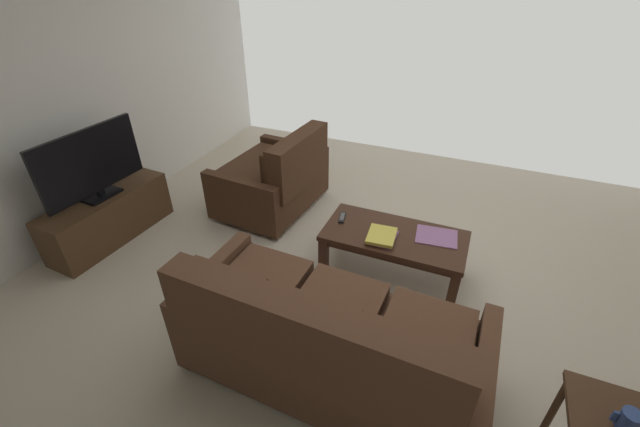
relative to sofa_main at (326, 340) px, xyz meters
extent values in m
cube|color=beige|center=(-0.07, -1.02, -0.39)|extent=(5.90, 5.48, 0.01)
cube|color=white|center=(2.88, -1.02, 0.87)|extent=(0.12, 5.48, 2.51)
cylinder|color=black|center=(-0.74, -0.39, -0.36)|extent=(0.05, 0.05, 0.06)
cylinder|color=black|center=(0.72, -0.44, -0.36)|extent=(0.05, 0.05, 0.06)
cylinder|color=black|center=(0.74, 0.25, -0.36)|extent=(0.05, 0.05, 0.06)
cube|color=brown|center=(0.00, -0.07, -0.13)|extent=(1.64, 0.86, 0.39)
cube|color=brown|center=(-0.54, -0.07, 0.12)|extent=(0.52, 0.73, 0.10)
cube|color=brown|center=(0.00, -0.09, 0.12)|extent=(0.52, 0.73, 0.10)
cube|color=brown|center=(0.54, -0.11, 0.12)|extent=(0.52, 0.73, 0.10)
cube|color=brown|center=(0.01, 0.27, 0.28)|extent=(1.62, 0.23, 0.52)
cube|color=brown|center=(-0.53, 0.18, 0.28)|extent=(0.49, 0.14, 0.37)
cube|color=brown|center=(0.01, 0.16, 0.28)|extent=(0.49, 0.14, 0.37)
cube|color=brown|center=(0.54, 0.15, 0.28)|extent=(0.49, 0.14, 0.37)
cube|color=brown|center=(-0.86, -0.04, -0.06)|extent=(0.13, 0.81, 0.55)
cube|color=brown|center=(0.86, -0.10, -0.06)|extent=(0.13, 0.81, 0.55)
cylinder|color=black|center=(1.66, -2.14, -0.36)|extent=(0.05, 0.05, 0.06)
cylinder|color=black|center=(1.72, -1.40, -0.36)|extent=(0.05, 0.05, 0.06)
cylinder|color=black|center=(0.96, -2.09, -0.36)|extent=(0.05, 0.05, 0.06)
cylinder|color=black|center=(1.01, -1.35, -0.36)|extent=(0.05, 0.05, 0.06)
cube|color=#422819|center=(1.34, -1.74, -0.15)|extent=(0.89, 0.96, 0.35)
cube|color=#422819|center=(1.36, -1.74, 0.08)|extent=(0.79, 0.89, 0.10)
cube|color=#422819|center=(0.99, -1.72, 0.23)|extent=(0.25, 0.91, 0.51)
cube|color=#422819|center=(1.09, -1.72, 0.23)|extent=(0.18, 0.82, 0.37)
cube|color=#422819|center=(1.30, -2.24, -0.08)|extent=(0.83, 0.16, 0.51)
cube|color=#422819|center=(1.38, -1.24, -0.08)|extent=(0.83, 0.16, 0.51)
cube|color=#3D2316|center=(-0.12, -1.17, 0.01)|extent=(1.13, 0.56, 0.04)
cube|color=#3D2316|center=(-0.12, -1.17, -0.03)|extent=(1.04, 0.50, 0.05)
cube|color=#3D2316|center=(-0.65, -1.40, -0.20)|extent=(0.07, 0.07, 0.38)
cube|color=#3D2316|center=(0.40, -1.40, -0.20)|extent=(0.07, 0.07, 0.38)
cube|color=#3D2316|center=(-0.65, -0.94, -0.20)|extent=(0.07, 0.07, 0.38)
cube|color=#3D2316|center=(0.40, -0.94, -0.20)|extent=(0.07, 0.07, 0.38)
cylinder|color=#472D1C|center=(-1.23, -0.09, -0.09)|extent=(0.04, 0.04, 0.58)
cube|color=#4C331E|center=(2.46, -0.66, -0.16)|extent=(0.43, 1.20, 0.46)
cube|color=black|center=(2.57, -0.66, -0.16)|extent=(0.07, 1.00, 0.28)
cube|color=black|center=(2.48, -0.70, -0.16)|extent=(0.21, 0.25, 0.06)
cube|color=black|center=(2.46, -0.66, 0.08)|extent=(0.22, 0.33, 0.02)
cube|color=black|center=(2.46, -0.66, 0.12)|extent=(0.04, 0.06, 0.06)
cube|color=black|center=(2.46, -0.66, 0.42)|extent=(0.09, 0.97, 0.56)
cube|color=black|center=(2.48, -0.66, 0.42)|extent=(0.06, 0.94, 0.53)
cylinder|color=#334C8C|center=(-1.41, 0.10, 0.28)|extent=(0.08, 0.08, 0.10)
cube|color=#334C8C|center=(-1.36, 0.10, 0.28)|extent=(0.02, 0.01, 0.06)
cube|color=#996699|center=(-0.04, -1.07, 0.04)|extent=(0.21, 0.25, 0.02)
cube|color=#E0CC4C|center=(-0.04, -1.06, 0.07)|extent=(0.23, 0.28, 0.03)
cube|color=black|center=(0.34, -1.22, 0.04)|extent=(0.08, 0.17, 0.02)
cube|color=#59595B|center=(0.34, -1.22, 0.05)|extent=(0.05, 0.11, 0.00)
cube|color=#996699|center=(-0.44, -1.26, 0.04)|extent=(0.35, 0.29, 0.01)
camera|label=1|loc=(-0.58, 1.47, 1.92)|focal=22.53mm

